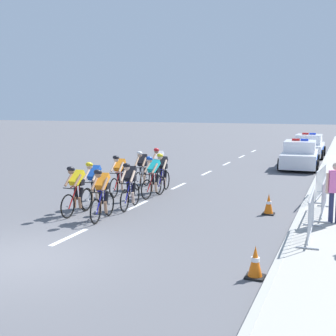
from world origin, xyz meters
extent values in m
plane|color=#56565B|center=(0.00, 0.00, 0.00)|extent=(160.00, 160.00, 0.00)
cube|color=#9E9E99|center=(5.24, 14.00, 0.07)|extent=(0.16, 60.00, 0.13)
cube|color=white|center=(0.00, 1.79, 0.00)|extent=(0.14, 1.60, 0.01)
cube|color=white|center=(0.00, 5.79, 0.00)|extent=(0.14, 1.60, 0.01)
cube|color=white|center=(0.00, 9.79, 0.00)|extent=(0.14, 1.60, 0.01)
cube|color=white|center=(0.00, 13.79, 0.00)|extent=(0.14, 1.60, 0.01)
cube|color=white|center=(0.00, 17.79, 0.00)|extent=(0.14, 1.60, 0.01)
cube|color=white|center=(0.00, 21.79, 0.00)|extent=(0.14, 1.60, 0.01)
cube|color=white|center=(0.00, 25.79, 0.00)|extent=(0.14, 1.60, 0.01)
torus|color=black|center=(-1.16, 3.45, 0.36)|extent=(0.04, 0.72, 0.72)
cylinder|color=#99999E|center=(-1.16, 3.45, 0.36)|extent=(0.06, 0.06, 0.06)
torus|color=black|center=(-1.16, 4.45, 0.36)|extent=(0.04, 0.72, 0.72)
cylinder|color=#99999E|center=(-1.16, 4.45, 0.36)|extent=(0.06, 0.06, 0.06)
cylinder|color=#B21919|center=(-1.16, 3.90, 0.90)|extent=(0.04, 0.55, 0.04)
cylinder|color=#B21919|center=(-1.16, 3.72, 0.58)|extent=(0.04, 0.48, 0.63)
cylinder|color=#B21919|center=(-1.16, 4.10, 0.60)|extent=(0.04, 0.04, 0.65)
cylinder|color=black|center=(-1.16, 3.55, 0.88)|extent=(0.42, 0.03, 0.03)
cube|color=black|center=(-1.16, 4.10, 0.94)|extent=(0.10, 0.22, 0.05)
cube|color=yellow|center=(-1.16, 3.97, 1.14)|extent=(0.28, 0.55, 0.45)
cube|color=black|center=(-1.16, 4.09, 0.98)|extent=(0.28, 0.20, 0.18)
cylinder|color=black|center=(-1.07, 4.04, 0.64)|extent=(0.11, 0.22, 0.40)
cylinder|color=#9E7051|center=(-1.07, 3.96, 0.37)|extent=(0.09, 0.15, 0.36)
cylinder|color=black|center=(-1.25, 4.04, 0.64)|extent=(0.11, 0.17, 0.40)
cylinder|color=#9E7051|center=(-1.25, 3.96, 0.37)|extent=(0.09, 0.12, 0.36)
cylinder|color=#9E7051|center=(-1.00, 3.76, 1.09)|extent=(0.08, 0.40, 0.35)
cylinder|color=#9E7051|center=(-1.32, 3.76, 1.09)|extent=(0.08, 0.40, 0.35)
sphere|color=#9E7051|center=(-1.16, 3.67, 1.38)|extent=(0.19, 0.19, 0.19)
ellipsoid|color=black|center=(-1.16, 3.66, 1.45)|extent=(0.23, 0.31, 0.24)
torus|color=black|center=(-0.05, 3.18, 0.36)|extent=(0.13, 0.72, 0.72)
cylinder|color=#99999E|center=(-0.05, 3.18, 0.36)|extent=(0.07, 0.07, 0.06)
torus|color=black|center=(-0.17, 4.17, 0.36)|extent=(0.13, 0.72, 0.72)
cylinder|color=#99999E|center=(-0.17, 4.17, 0.36)|extent=(0.07, 0.07, 0.06)
cylinder|color=#1E1E99|center=(-0.10, 3.63, 0.90)|extent=(0.10, 0.55, 0.04)
cylinder|color=#1E1E99|center=(-0.08, 3.45, 0.58)|extent=(0.10, 0.48, 0.63)
cylinder|color=#1E1E99|center=(-0.13, 3.83, 0.60)|extent=(0.04, 0.04, 0.65)
cylinder|color=black|center=(-0.06, 3.28, 0.88)|extent=(0.42, 0.08, 0.03)
cube|color=black|center=(-0.13, 3.83, 0.94)|extent=(0.12, 0.23, 0.05)
cube|color=orange|center=(-0.11, 3.70, 1.14)|extent=(0.34, 0.58, 0.45)
cube|color=black|center=(-0.13, 3.82, 0.98)|extent=(0.30, 0.23, 0.18)
cylinder|color=black|center=(-0.03, 3.78, 0.64)|extent=(0.13, 0.23, 0.40)
cylinder|color=#9E7051|center=(-0.02, 3.70, 0.37)|extent=(0.11, 0.16, 0.36)
cylinder|color=black|center=(-0.21, 3.76, 0.64)|extent=(0.13, 0.18, 0.40)
cylinder|color=#9E7051|center=(-0.20, 3.68, 0.37)|extent=(0.10, 0.13, 0.36)
cylinder|color=#9E7051|center=(0.07, 3.51, 1.09)|extent=(0.12, 0.41, 0.35)
cylinder|color=#9E7051|center=(-0.25, 3.47, 1.09)|extent=(0.12, 0.41, 0.35)
sphere|color=#9E7051|center=(-0.08, 3.40, 1.38)|extent=(0.19, 0.19, 0.19)
ellipsoid|color=black|center=(-0.08, 3.39, 1.45)|extent=(0.26, 0.34, 0.24)
torus|color=black|center=(-1.19, 4.56, 0.36)|extent=(0.07, 0.73, 0.72)
cylinder|color=#99999E|center=(-1.19, 4.56, 0.36)|extent=(0.06, 0.06, 0.06)
torus|color=black|center=(-1.23, 5.56, 0.36)|extent=(0.07, 0.73, 0.72)
cylinder|color=#99999E|center=(-1.23, 5.56, 0.36)|extent=(0.06, 0.06, 0.06)
cylinder|color=white|center=(-1.21, 5.01, 0.90)|extent=(0.06, 0.55, 0.04)
cylinder|color=white|center=(-1.20, 4.83, 0.58)|extent=(0.06, 0.48, 0.63)
cylinder|color=white|center=(-1.22, 5.21, 0.60)|extent=(0.04, 0.04, 0.65)
cylinder|color=black|center=(-1.20, 4.66, 0.88)|extent=(0.42, 0.05, 0.03)
cube|color=black|center=(-1.22, 5.21, 0.94)|extent=(0.11, 0.22, 0.05)
cube|color=blue|center=(-1.21, 5.08, 1.14)|extent=(0.30, 0.55, 0.46)
cube|color=black|center=(-1.22, 5.20, 0.98)|extent=(0.29, 0.21, 0.18)
cylinder|color=black|center=(-1.13, 5.15, 0.64)|extent=(0.12, 0.23, 0.40)
cylinder|color=beige|center=(-1.12, 5.07, 0.37)|extent=(0.10, 0.16, 0.36)
cylinder|color=black|center=(-1.31, 5.14, 0.64)|extent=(0.12, 0.17, 0.40)
cylinder|color=beige|center=(-1.30, 5.06, 0.37)|extent=(0.09, 0.13, 0.36)
cylinder|color=beige|center=(-1.05, 4.87, 1.09)|extent=(0.09, 0.40, 0.35)
cylinder|color=beige|center=(-1.37, 4.86, 1.09)|extent=(0.09, 0.40, 0.35)
sphere|color=beige|center=(-1.20, 4.78, 1.38)|extent=(0.19, 0.19, 0.19)
ellipsoid|color=yellow|center=(-1.20, 4.77, 1.45)|extent=(0.24, 0.32, 0.24)
torus|color=black|center=(0.04, 4.78, 0.36)|extent=(0.12, 0.72, 0.72)
cylinder|color=#99999E|center=(0.04, 4.78, 0.36)|extent=(0.07, 0.07, 0.06)
torus|color=black|center=(-0.06, 5.77, 0.36)|extent=(0.12, 0.72, 0.72)
cylinder|color=#99999E|center=(-0.06, 5.77, 0.36)|extent=(0.07, 0.07, 0.06)
cylinder|color=#1E1E99|center=(0.00, 5.23, 0.90)|extent=(0.09, 0.55, 0.04)
cylinder|color=#1E1E99|center=(0.02, 5.05, 0.58)|extent=(0.09, 0.48, 0.63)
cylinder|color=#1E1E99|center=(-0.02, 5.43, 0.60)|extent=(0.04, 0.04, 0.65)
cylinder|color=black|center=(0.03, 4.88, 0.88)|extent=(0.42, 0.07, 0.03)
cube|color=black|center=(-0.02, 5.43, 0.94)|extent=(0.12, 0.23, 0.05)
cube|color=black|center=(-0.01, 5.30, 1.14)|extent=(0.33, 0.56, 0.47)
cube|color=black|center=(-0.02, 5.42, 0.98)|extent=(0.30, 0.23, 0.18)
cylinder|color=black|center=(0.07, 5.38, 0.64)|extent=(0.13, 0.23, 0.40)
cylinder|color=beige|center=(0.08, 5.30, 0.37)|extent=(0.10, 0.16, 0.36)
cylinder|color=black|center=(-0.10, 5.36, 0.64)|extent=(0.13, 0.18, 0.40)
cylinder|color=beige|center=(-0.10, 5.28, 0.37)|extent=(0.10, 0.13, 0.36)
cylinder|color=beige|center=(0.17, 5.10, 1.09)|extent=(0.12, 0.41, 0.35)
cylinder|color=beige|center=(-0.15, 5.07, 1.09)|extent=(0.12, 0.41, 0.35)
sphere|color=beige|center=(0.02, 5.00, 1.38)|extent=(0.19, 0.19, 0.19)
ellipsoid|color=black|center=(0.02, 4.99, 1.45)|extent=(0.26, 0.34, 0.24)
torus|color=black|center=(-1.33, 6.63, 0.36)|extent=(0.08, 0.73, 0.72)
cylinder|color=#99999E|center=(-1.33, 6.63, 0.36)|extent=(0.06, 0.06, 0.06)
torus|color=black|center=(-1.39, 7.62, 0.36)|extent=(0.08, 0.73, 0.72)
cylinder|color=#99999E|center=(-1.39, 7.62, 0.36)|extent=(0.06, 0.06, 0.06)
cylinder|color=#B21919|center=(-1.36, 7.08, 0.90)|extent=(0.07, 0.55, 0.04)
cylinder|color=#B21919|center=(-1.35, 6.90, 0.58)|extent=(0.07, 0.48, 0.63)
cylinder|color=#B21919|center=(-1.37, 7.27, 0.60)|extent=(0.04, 0.04, 0.65)
cylinder|color=black|center=(-1.34, 6.73, 0.88)|extent=(0.42, 0.05, 0.03)
cube|color=black|center=(-1.37, 7.27, 0.94)|extent=(0.11, 0.23, 0.05)
cube|color=orange|center=(-1.36, 7.15, 1.14)|extent=(0.31, 0.57, 0.44)
cube|color=black|center=(-1.37, 7.26, 0.98)|extent=(0.29, 0.21, 0.18)
cylinder|color=black|center=(-1.28, 7.22, 0.64)|extent=(0.12, 0.23, 0.40)
cylinder|color=beige|center=(-1.27, 7.14, 0.37)|extent=(0.10, 0.16, 0.36)
cylinder|color=black|center=(-1.46, 7.21, 0.64)|extent=(0.12, 0.17, 0.40)
cylinder|color=beige|center=(-1.45, 7.13, 0.37)|extent=(0.10, 0.13, 0.36)
cylinder|color=beige|center=(-1.19, 6.94, 1.09)|extent=(0.10, 0.40, 0.35)
cylinder|color=beige|center=(-1.51, 6.93, 1.09)|extent=(0.10, 0.40, 0.35)
sphere|color=beige|center=(-1.35, 6.85, 1.38)|extent=(0.19, 0.19, 0.19)
ellipsoid|color=black|center=(-1.35, 6.84, 1.45)|extent=(0.25, 0.33, 0.24)
torus|color=black|center=(-0.11, 6.80, 0.36)|extent=(0.13, 0.72, 0.72)
cylinder|color=#99999E|center=(-0.11, 6.80, 0.36)|extent=(0.07, 0.07, 0.06)
torus|color=black|center=(0.00, 7.79, 0.36)|extent=(0.13, 0.72, 0.72)
cylinder|color=#99999E|center=(0.00, 7.79, 0.36)|extent=(0.07, 0.07, 0.06)
cylinder|color=#B21919|center=(-0.06, 7.24, 0.90)|extent=(0.10, 0.55, 0.04)
cylinder|color=#B21919|center=(-0.08, 7.07, 0.58)|extent=(0.10, 0.48, 0.63)
cylinder|color=#B21919|center=(-0.04, 7.44, 0.60)|extent=(0.04, 0.04, 0.65)
cylinder|color=black|center=(-0.10, 6.89, 0.88)|extent=(0.42, 0.08, 0.03)
cube|color=black|center=(-0.04, 7.44, 0.94)|extent=(0.13, 0.23, 0.05)
cube|color=#19B2B7|center=(-0.05, 7.32, 1.14)|extent=(0.34, 0.58, 0.45)
cube|color=black|center=(-0.04, 7.43, 0.98)|extent=(0.30, 0.23, 0.18)
cylinder|color=black|center=(0.05, 7.37, 0.64)|extent=(0.14, 0.23, 0.40)
cylinder|color=tan|center=(0.04, 7.29, 0.37)|extent=(0.11, 0.16, 0.36)
cylinder|color=black|center=(-0.13, 7.39, 0.64)|extent=(0.13, 0.18, 0.40)
cylinder|color=tan|center=(-0.14, 7.31, 0.37)|extent=(0.10, 0.13, 0.36)
cylinder|color=tan|center=(0.08, 7.08, 1.09)|extent=(0.12, 0.41, 0.35)
cylinder|color=tan|center=(-0.24, 7.12, 1.09)|extent=(0.12, 0.41, 0.35)
sphere|color=tan|center=(-0.09, 7.02, 1.38)|extent=(0.19, 0.19, 0.19)
ellipsoid|color=blue|center=(-0.09, 7.01, 1.45)|extent=(0.27, 0.34, 0.24)
torus|color=black|center=(-1.18, 8.32, 0.36)|extent=(0.10, 0.73, 0.72)
cylinder|color=#99999E|center=(-1.18, 8.32, 0.36)|extent=(0.06, 0.06, 0.06)
torus|color=black|center=(-1.25, 9.32, 0.36)|extent=(0.10, 0.73, 0.72)
cylinder|color=#99999E|center=(-1.25, 9.32, 0.36)|extent=(0.06, 0.06, 0.06)
cylinder|color=white|center=(-1.21, 8.77, 0.90)|extent=(0.08, 0.55, 0.04)
cylinder|color=white|center=(-1.20, 8.59, 0.58)|extent=(0.08, 0.48, 0.63)
cylinder|color=white|center=(-1.23, 8.97, 0.60)|extent=(0.04, 0.04, 0.65)
cylinder|color=black|center=(-1.19, 8.42, 0.88)|extent=(0.42, 0.06, 0.03)
cube|color=black|center=(-1.23, 8.97, 0.94)|extent=(0.12, 0.23, 0.05)
cube|color=black|center=(-1.22, 8.84, 1.14)|extent=(0.32, 0.56, 0.47)
cube|color=black|center=(-1.23, 8.96, 0.98)|extent=(0.29, 0.22, 0.18)
cylinder|color=black|center=(-1.13, 8.91, 0.64)|extent=(0.13, 0.23, 0.40)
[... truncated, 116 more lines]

